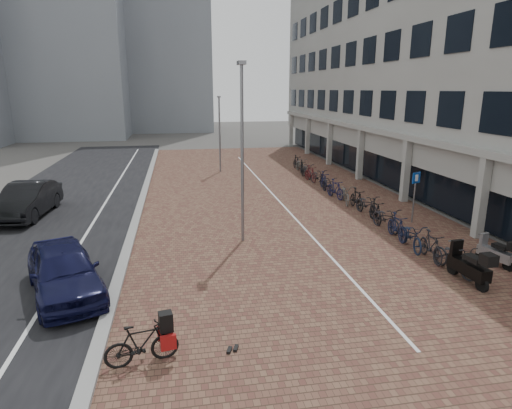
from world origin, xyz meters
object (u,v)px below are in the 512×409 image
Objects in this scene: car_navy at (64,270)px; scooter_mid at (469,265)px; hero_bike at (142,343)px; parking_sign at (415,189)px; car_dark at (27,200)px; scooter_front at (496,251)px.

car_navy is 2.48× the size of scooter_mid.
parking_sign is at bearing -63.41° from hero_bike.
hero_bike is 0.72× the size of parking_sign.
car_dark is 14.24m from hero_bike.
scooter_mid is at bearing -28.32° from car_dark.
scooter_front is 0.65× the size of parking_sign.
hero_bike is 14.24m from parking_sign.
car_dark is at bearing 91.90° from car_navy.
scooter_mid reaches higher than scooter_front.
car_dark is at bearing 142.55° from scooter_mid.
scooter_mid is at bearing -126.45° from parking_sign.
car_navy is 12.25m from scooter_mid.
parking_sign is (-0.24, 5.05, 1.04)m from scooter_front.
hero_bike is at bearing -59.48° from car_dark.
scooter_mid reaches higher than hero_bike.
scooter_front is (11.53, 3.56, 0.01)m from hero_bike.
scooter_mid is (12.17, -1.42, -0.14)m from car_navy.
car_dark is 2.68× the size of scooter_mid.
scooter_front is at bearing -22.78° from car_dark.
parking_sign reaches higher than scooter_mid.
scooter_mid is at bearing -86.51° from hero_bike.
car_navy is 2.68× the size of hero_bike.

